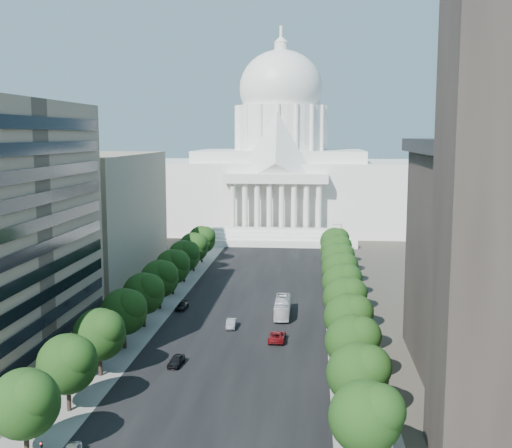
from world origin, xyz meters
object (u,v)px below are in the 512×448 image
(car_red, at_px, (277,336))
(city_bus, at_px, (283,307))
(car_dark_a, at_px, (176,361))
(car_silver, at_px, (231,324))
(car_dark_b, at_px, (182,306))

(car_red, bearing_deg, city_bus, -89.04)
(car_red, bearing_deg, car_dark_a, 43.42)
(car_red, height_order, city_bus, city_bus)
(car_red, xyz_separation_m, city_bus, (0.14, 15.51, 0.84))
(car_silver, height_order, city_bus, city_bus)
(car_silver, height_order, car_dark_b, car_silver)
(city_bus, bearing_deg, car_silver, -135.81)
(car_silver, bearing_deg, city_bus, 40.87)
(car_dark_a, height_order, car_red, car_red)
(car_dark_a, height_order, car_dark_b, car_dark_a)
(car_dark_b, xyz_separation_m, city_bus, (20.21, -2.51, 0.99))
(car_dark_b, height_order, city_bus, city_bus)
(car_red, bearing_deg, car_dark_b, -40.45)
(car_dark_a, distance_m, car_dark_b, 31.56)
(car_red, distance_m, city_bus, 15.53)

